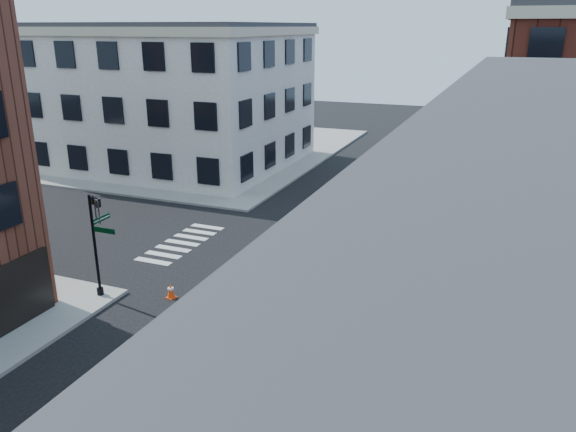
% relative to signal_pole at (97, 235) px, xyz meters
% --- Properties ---
extents(ground, '(120.00, 120.00, 0.00)m').
position_rel_signal_pole_xyz_m(ground, '(6.72, 6.68, -2.86)').
color(ground, black).
rests_on(ground, ground).
extents(sidewalk_nw, '(30.00, 30.00, 0.15)m').
position_rel_signal_pole_xyz_m(sidewalk_nw, '(-14.28, 27.68, -2.78)').
color(sidewalk_nw, gray).
rests_on(sidewalk_nw, ground).
extents(building_nw, '(22.00, 16.00, 11.00)m').
position_rel_signal_pole_xyz_m(building_nw, '(-12.28, 22.68, 2.64)').
color(building_nw, beige).
rests_on(building_nw, ground).
extents(tree_near, '(2.69, 2.69, 4.49)m').
position_rel_signal_pole_xyz_m(tree_near, '(14.28, 16.65, 0.30)').
color(tree_near, black).
rests_on(tree_near, ground).
extents(tree_far, '(2.43, 2.43, 4.07)m').
position_rel_signal_pole_xyz_m(tree_far, '(14.28, 22.65, 0.02)').
color(tree_far, black).
rests_on(tree_far, ground).
extents(signal_pole, '(1.29, 1.24, 4.60)m').
position_rel_signal_pole_xyz_m(signal_pole, '(0.00, 0.00, 0.00)').
color(signal_pole, black).
rests_on(signal_pole, ground).
extents(box_truck, '(8.09, 2.77, 3.61)m').
position_rel_signal_pole_xyz_m(box_truck, '(17.33, 3.84, -0.98)').
color(box_truck, white).
rests_on(box_truck, ground).
extents(traffic_cone, '(0.44, 0.44, 0.67)m').
position_rel_signal_pole_xyz_m(traffic_cone, '(2.74, 0.98, -2.53)').
color(traffic_cone, '#FD420B').
rests_on(traffic_cone, ground).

